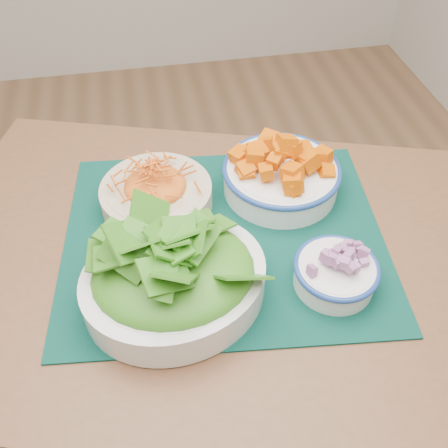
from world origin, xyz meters
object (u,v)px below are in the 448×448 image
Objects in this scene: carrot_bowl at (156,190)px; onion_bowl at (336,270)px; placemat at (224,236)px; table at (225,295)px; squash_bowl at (282,169)px; lettuce_bowl at (174,273)px.

carrot_bowl is 1.69× the size of onion_bowl.
placemat is 2.06× the size of carrot_bowl.
onion_bowl is at bearing -35.11° from placemat.
onion_bowl reaches higher than placemat.
placemat is at bearing 99.74° from table.
squash_bowl is (0.24, 0.00, 0.01)m from carrot_bowl.
placemat is at bearing -142.17° from squash_bowl.
carrot_bowl is 0.81× the size of lettuce_bowl.
onion_bowl is at bearing -17.99° from lettuce_bowl.
onion_bowl is (0.16, -0.09, 0.15)m from table.
onion_bowl is at bearing -41.99° from carrot_bowl.
lettuce_bowl is (-0.10, -0.12, 0.06)m from placemat.
table is 3.65× the size of lettuce_bowl.
table is 0.13m from placemat.
lettuce_bowl is (-0.23, -0.22, 0.01)m from squash_bowl.
lettuce_bowl reaches higher than placemat.
carrot_bowl reaches higher than table.
squash_bowl is at bearing 64.87° from table.
lettuce_bowl reaches higher than squash_bowl.
carrot_bowl is at bearing 79.24° from lettuce_bowl.
placemat is 1.68× the size of lettuce_bowl.
carrot_bowl is 1.02× the size of squash_bowl.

